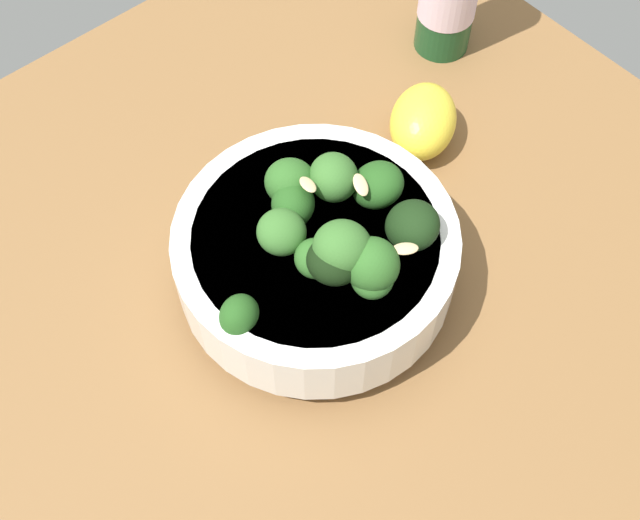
{
  "coord_description": "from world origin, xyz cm",
  "views": [
    {
      "loc": [
        24.05,
        -21.6,
        54.34
      ],
      "look_at": [
        0.47,
        -1.17,
        4.0
      ],
      "focal_mm": 46.14,
      "sensor_mm": 36.0,
      "label": 1
    }
  ],
  "objects": [
    {
      "name": "bowl_of_broccoli",
      "position": [
        0.59,
        -1.02,
        4.72
      ],
      "size": [
        20.35,
        20.35,
        11.19
      ],
      "color": "white",
      "rests_on": "ground_plane"
    },
    {
      "name": "lemon_wedge",
      "position": [
        -4.86,
        14.78,
        2.5
      ],
      "size": [
        8.77,
        9.3,
        4.99
      ],
      "primitive_type": "ellipsoid",
      "rotation": [
        0.0,
        0.0,
        2.18
      ],
      "color": "yellow",
      "rests_on": "ground_plane"
    },
    {
      "name": "ground_plane",
      "position": [
        0.0,
        0.0,
        -2.08
      ],
      "size": [
        69.61,
        69.61,
        4.15
      ],
      "primitive_type": "cube",
      "color": "brown"
    }
  ]
}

